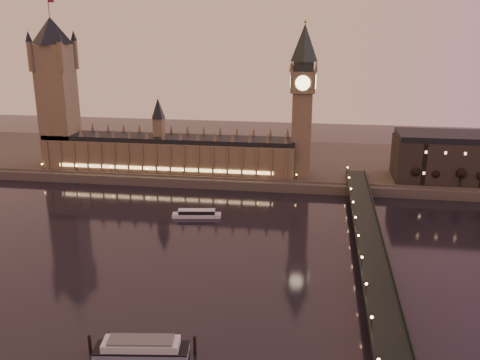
# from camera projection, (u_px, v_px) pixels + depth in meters

# --- Properties ---
(ground) EXTENTS (700.00, 700.00, 0.00)m
(ground) POSITION_uv_depth(u_px,v_px,m) (181.00, 251.00, 265.84)
(ground) COLOR black
(ground) RESTS_ON ground
(far_embankment) EXTENTS (560.00, 130.00, 6.00)m
(far_embankment) POSITION_uv_depth(u_px,v_px,m) (271.00, 163.00, 416.84)
(far_embankment) COLOR #423D35
(far_embankment) RESTS_ON ground
(palace_of_westminster) EXTENTS (180.00, 26.62, 52.00)m
(palace_of_westminster) POSITION_uv_depth(u_px,v_px,m) (168.00, 149.00, 379.69)
(palace_of_westminster) COLOR brown
(palace_of_westminster) RESTS_ON ground
(victoria_tower) EXTENTS (31.68, 31.68, 118.00)m
(victoria_tower) POSITION_uv_depth(u_px,v_px,m) (56.00, 85.00, 378.20)
(victoria_tower) COLOR brown
(victoria_tower) RESTS_ON ground
(big_ben) EXTENTS (17.68, 17.68, 104.00)m
(big_ben) POSITION_uv_depth(u_px,v_px,m) (303.00, 92.00, 354.06)
(big_ben) COLOR brown
(big_ben) RESTS_ON ground
(westminster_bridge) EXTENTS (13.20, 260.00, 15.30)m
(westminster_bridge) POSITION_uv_depth(u_px,v_px,m) (370.00, 252.00, 251.25)
(westminster_bridge) COLOR black
(westminster_bridge) RESTS_ON ground
(bare_tree_0) EXTENTS (5.39, 5.39, 10.96)m
(bare_tree_0) POSITION_uv_depth(u_px,v_px,m) (416.00, 174.00, 346.51)
(bare_tree_0) COLOR black
(bare_tree_0) RESTS_ON ground
(bare_tree_1) EXTENTS (5.39, 5.39, 10.96)m
(bare_tree_1) POSITION_uv_depth(u_px,v_px,m) (438.00, 175.00, 344.57)
(bare_tree_1) COLOR black
(bare_tree_1) RESTS_ON ground
(bare_tree_2) EXTENTS (5.39, 5.39, 10.96)m
(bare_tree_2) POSITION_uv_depth(u_px,v_px,m) (460.00, 176.00, 342.64)
(bare_tree_2) COLOR black
(bare_tree_2) RESTS_ON ground
(cruise_boat_a) EXTENTS (28.84, 10.08, 4.52)m
(cruise_boat_a) POSITION_uv_depth(u_px,v_px,m) (197.00, 214.00, 310.93)
(cruise_boat_a) COLOR silver
(cruise_boat_a) RESTS_ON ground
(moored_barge) EXTENTS (37.08, 13.16, 6.85)m
(moored_barge) POSITION_uv_depth(u_px,v_px,m) (141.00, 348.00, 182.94)
(moored_barge) COLOR gray
(moored_barge) RESTS_ON ground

